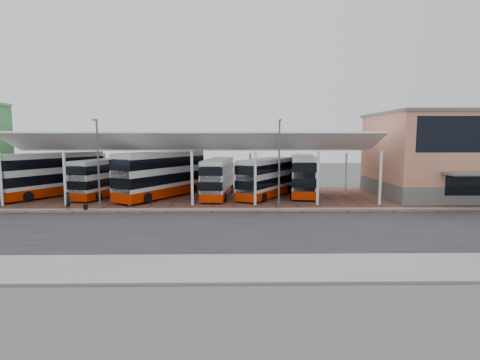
{
  "coord_description": "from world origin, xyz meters",
  "views": [
    {
      "loc": [
        -2.02,
        -26.82,
        6.46
      ],
      "look_at": [
        -1.45,
        8.19,
        2.51
      ],
      "focal_mm": 28.0,
      "sensor_mm": 36.0,
      "label": 1
    }
  ],
  "objects_px": {
    "bus_0": "(53,175)",
    "bus_2": "(162,175)",
    "bus_3": "(218,178)",
    "bus_5": "(303,175)",
    "bus_1": "(107,178)",
    "bus_4": "(268,178)",
    "pedestrian": "(68,201)",
    "terminal": "(461,154)"
  },
  "relations": [
    {
      "from": "bus_3",
      "to": "pedestrian",
      "type": "relative_size",
      "value": 6.17
    },
    {
      "from": "bus_1",
      "to": "bus_4",
      "type": "xyz_separation_m",
      "value": [
        17.64,
        -1.0,
        0.04
      ]
    },
    {
      "from": "terminal",
      "to": "bus_5",
      "type": "xyz_separation_m",
      "value": [
        -17.21,
        1.41,
        -2.41
      ]
    },
    {
      "from": "terminal",
      "to": "pedestrian",
      "type": "height_order",
      "value": "terminal"
    },
    {
      "from": "terminal",
      "to": "bus_3",
      "type": "xyz_separation_m",
      "value": [
        -26.75,
        -0.24,
        -2.55
      ]
    },
    {
      "from": "bus_4",
      "to": "bus_0",
      "type": "bearing_deg",
      "value": -151.64
    },
    {
      "from": "bus_2",
      "to": "terminal",
      "type": "bearing_deg",
      "value": 30.74
    },
    {
      "from": "bus_2",
      "to": "pedestrian",
      "type": "height_order",
      "value": "bus_2"
    },
    {
      "from": "bus_5",
      "to": "pedestrian",
      "type": "height_order",
      "value": "bus_5"
    },
    {
      "from": "bus_0",
      "to": "bus_5",
      "type": "height_order",
      "value": "bus_0"
    },
    {
      "from": "bus_2",
      "to": "bus_5",
      "type": "distance_m",
      "value": 15.72
    },
    {
      "from": "bus_1",
      "to": "bus_2",
      "type": "xyz_separation_m",
      "value": [
        6.2,
        -1.01,
        0.4
      ]
    },
    {
      "from": "bus_0",
      "to": "pedestrian",
      "type": "height_order",
      "value": "bus_0"
    },
    {
      "from": "bus_4",
      "to": "bus_5",
      "type": "relative_size",
      "value": 0.9
    },
    {
      "from": "bus_3",
      "to": "pedestrian",
      "type": "xyz_separation_m",
      "value": [
        -12.99,
        -7.52,
        -1.22
      ]
    },
    {
      "from": "bus_3",
      "to": "bus_5",
      "type": "distance_m",
      "value": 9.68
    },
    {
      "from": "bus_5",
      "to": "bus_2",
      "type": "bearing_deg",
      "value": -164.35
    },
    {
      "from": "terminal",
      "to": "bus_2",
      "type": "distance_m",
      "value": 32.88
    },
    {
      "from": "bus_4",
      "to": "bus_2",
      "type": "bearing_deg",
      "value": -148.94
    },
    {
      "from": "bus_1",
      "to": "pedestrian",
      "type": "xyz_separation_m",
      "value": [
        -0.73,
        -8.27,
        -1.21
      ]
    },
    {
      "from": "terminal",
      "to": "bus_4",
      "type": "xyz_separation_m",
      "value": [
        -21.37,
        -0.48,
        -2.52
      ]
    },
    {
      "from": "terminal",
      "to": "bus_5",
      "type": "height_order",
      "value": "terminal"
    },
    {
      "from": "bus_3",
      "to": "bus_1",
      "type": "bearing_deg",
      "value": -177.57
    },
    {
      "from": "terminal",
      "to": "bus_1",
      "type": "distance_m",
      "value": 39.1
    },
    {
      "from": "bus_3",
      "to": "bus_2",
      "type": "bearing_deg",
      "value": -171.58
    },
    {
      "from": "bus_2",
      "to": "bus_4",
      "type": "height_order",
      "value": "bus_2"
    },
    {
      "from": "terminal",
      "to": "bus_4",
      "type": "relative_size",
      "value": 1.86
    },
    {
      "from": "bus_0",
      "to": "bus_5",
      "type": "distance_m",
      "value": 27.82
    },
    {
      "from": "bus_1",
      "to": "bus_4",
      "type": "distance_m",
      "value": 17.67
    },
    {
      "from": "bus_2",
      "to": "bus_4",
      "type": "relative_size",
      "value": 1.18
    },
    {
      "from": "bus_4",
      "to": "pedestrian",
      "type": "bearing_deg",
      "value": -127.42
    },
    {
      "from": "bus_3",
      "to": "bus_0",
      "type": "bearing_deg",
      "value": -176.67
    },
    {
      "from": "pedestrian",
      "to": "bus_3",
      "type": "bearing_deg",
      "value": -44.29
    },
    {
      "from": "bus_4",
      "to": "bus_5",
      "type": "height_order",
      "value": "bus_5"
    },
    {
      "from": "pedestrian",
      "to": "bus_5",
      "type": "bearing_deg",
      "value": -52.19
    },
    {
      "from": "bus_3",
      "to": "bus_4",
      "type": "bearing_deg",
      "value": 3.35
    },
    {
      "from": "terminal",
      "to": "pedestrian",
      "type": "bearing_deg",
      "value": -168.95
    },
    {
      "from": "bus_2",
      "to": "pedestrian",
      "type": "bearing_deg",
      "value": -103.83
    },
    {
      "from": "bus_2",
      "to": "bus_5",
      "type": "bearing_deg",
      "value": 36.86
    },
    {
      "from": "bus_0",
      "to": "terminal",
      "type": "bearing_deg",
      "value": 29.75
    },
    {
      "from": "bus_0",
      "to": "bus_2",
      "type": "height_order",
      "value": "bus_2"
    },
    {
      "from": "bus_1",
      "to": "bus_4",
      "type": "height_order",
      "value": "bus_4"
    }
  ]
}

